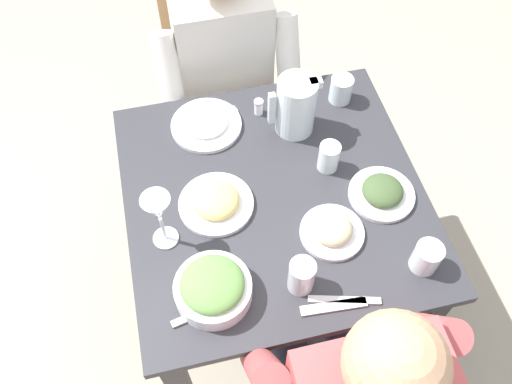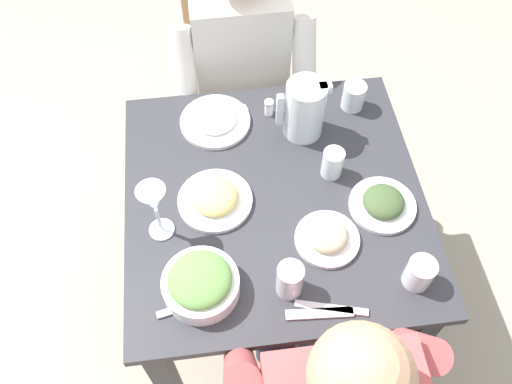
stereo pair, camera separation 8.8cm
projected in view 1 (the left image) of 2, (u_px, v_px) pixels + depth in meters
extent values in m
plane|color=#9E937F|center=(269.00, 294.00, 2.15)|extent=(8.00, 8.00, 0.00)
cube|color=#2D2D33|center=(275.00, 197.00, 1.55)|extent=(0.85, 0.85, 0.03)
cube|color=#232328|center=(340.00, 152.00, 2.10)|extent=(0.06, 0.06, 0.70)
cube|color=#232328|center=(151.00, 188.00, 2.01)|extent=(0.06, 0.06, 0.70)
cube|color=#232328|center=(414.00, 332.00, 1.70)|extent=(0.06, 0.06, 0.70)
cube|color=tan|center=(257.00, 105.00, 2.42)|extent=(0.04, 0.04, 0.43)
cube|color=tan|center=(182.00, 118.00, 2.38)|extent=(0.04, 0.04, 0.43)
cube|color=tan|center=(276.00, 164.00, 2.24)|extent=(0.04, 0.04, 0.43)
cube|color=tan|center=(195.00, 179.00, 2.19)|extent=(0.04, 0.04, 0.43)
cube|color=tan|center=(225.00, 103.00, 2.12)|extent=(0.40, 0.40, 0.03)
cube|color=tan|center=(213.00, 28.00, 2.03)|extent=(0.38, 0.04, 0.42)
cube|color=silver|center=(223.00, 58.00, 1.88)|extent=(0.32, 0.20, 0.50)
cylinder|color=#2D3342|center=(259.00, 145.00, 2.02)|extent=(0.11, 0.38, 0.11)
cylinder|color=#2D3342|center=(270.00, 214.00, 2.09)|extent=(0.10, 0.10, 0.46)
cylinder|color=silver|center=(289.00, 71.00, 1.81)|extent=(0.08, 0.23, 0.37)
cylinder|color=#2D3342|center=(215.00, 153.00, 2.00)|extent=(0.11, 0.38, 0.11)
cylinder|color=#2D3342|center=(227.00, 222.00, 2.07)|extent=(0.10, 0.10, 0.46)
cylinder|color=silver|center=(171.00, 90.00, 1.76)|extent=(0.08, 0.23, 0.37)
sphere|color=tan|center=(396.00, 364.00, 0.92)|extent=(0.19, 0.19, 0.19)
cylinder|color=#2D3342|center=(295.00, 371.00, 1.56)|extent=(0.11, 0.38, 0.11)
cylinder|color=#2D3342|center=(277.00, 332.00, 1.83)|extent=(0.10, 0.10, 0.46)
cylinder|color=#B24C4C|center=(262.00, 367.00, 1.26)|extent=(0.08, 0.23, 0.37)
cylinder|color=#2D3342|center=(351.00, 357.00, 1.58)|extent=(0.11, 0.38, 0.11)
cylinder|color=#2D3342|center=(325.00, 321.00, 1.85)|extent=(0.10, 0.10, 0.46)
cylinder|color=#B24C4C|center=(421.00, 329.00, 1.31)|extent=(0.08, 0.23, 0.37)
cylinder|color=silver|center=(296.00, 106.00, 1.60)|extent=(0.12, 0.12, 0.19)
cube|color=silver|center=(272.00, 108.00, 1.58)|extent=(0.02, 0.02, 0.11)
cube|color=silver|center=(316.00, 83.00, 1.54)|extent=(0.04, 0.03, 0.02)
cylinder|color=white|center=(213.00, 290.00, 1.35)|extent=(0.20, 0.20, 0.05)
ellipsoid|color=#608E47|center=(212.00, 284.00, 1.32)|extent=(0.16, 0.16, 0.06)
cylinder|color=white|center=(381.00, 194.00, 1.53)|extent=(0.19, 0.19, 0.01)
ellipsoid|color=#3D512D|center=(383.00, 191.00, 1.51)|extent=(0.12, 0.12, 0.05)
cylinder|color=white|center=(332.00, 232.00, 1.46)|extent=(0.18, 0.18, 0.01)
ellipsoid|color=#B7AD89|center=(333.00, 229.00, 1.44)|extent=(0.11, 0.11, 0.05)
cylinder|color=white|center=(216.00, 203.00, 1.51)|extent=(0.21, 0.21, 0.01)
ellipsoid|color=#E0C670|center=(216.00, 200.00, 1.50)|extent=(0.13, 0.13, 0.06)
cylinder|color=white|center=(206.00, 125.00, 1.67)|extent=(0.22, 0.22, 0.01)
ellipsoid|color=white|center=(206.00, 122.00, 1.66)|extent=(0.14, 0.14, 0.04)
cylinder|color=silver|center=(329.00, 157.00, 1.56)|extent=(0.06, 0.06, 0.09)
cylinder|color=silver|center=(302.00, 276.00, 1.34)|extent=(0.07, 0.07, 0.11)
cylinder|color=silver|center=(341.00, 89.00, 1.71)|extent=(0.07, 0.07, 0.09)
cylinder|color=silver|center=(426.00, 257.00, 1.38)|extent=(0.07, 0.07, 0.09)
cylinder|color=silver|center=(166.00, 238.00, 1.46)|extent=(0.07, 0.07, 0.01)
cylinder|color=silver|center=(163.00, 228.00, 1.41)|extent=(0.01, 0.01, 0.10)
cone|color=silver|center=(158.00, 209.00, 1.33)|extent=(0.08, 0.08, 0.09)
cylinder|color=white|center=(259.00, 108.00, 1.69)|extent=(0.03, 0.03, 0.04)
cylinder|color=#B2B2B7|center=(259.00, 102.00, 1.67)|extent=(0.03, 0.03, 0.01)
cube|color=silver|center=(213.00, 119.00, 1.69)|extent=(0.17, 0.08, 0.01)
cube|color=silver|center=(344.00, 300.00, 1.36)|extent=(0.18, 0.07, 0.01)
cube|color=silver|center=(334.00, 306.00, 1.35)|extent=(0.17, 0.04, 0.01)
cube|color=silver|center=(207.00, 310.00, 1.34)|extent=(0.18, 0.05, 0.01)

